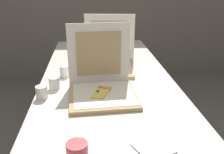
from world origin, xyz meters
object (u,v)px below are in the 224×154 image
Objects in this scene: pizza_box_middle at (109,61)px; cup_white_near_left at (42,92)px; table at (107,84)px; napkin_pile at (154,148)px; pizza_box_front at (102,86)px; cup_white_far at (77,57)px; cup_white_mid at (65,71)px; cup_white_near_center at (54,83)px.

pizza_box_middle reaches higher than cup_white_near_left.
napkin_pile is (0.13, -0.79, 0.05)m from table.
pizza_box_front reaches higher than pizza_box_middle.
pizza_box_middle is 0.30m from cup_white_far.
pizza_box_middle is at bearing 48.52° from cup_white_near_left.
cup_white_mid is 1.00× the size of cup_white_near_left.
pizza_box_front reaches higher than cup_white_near_left.
table is 0.30m from pizza_box_front.
cup_white_mid reaches higher than napkin_pile.
pizza_box_middle is 0.62m from cup_white_near_left.
pizza_box_middle is 2.32× the size of napkin_pile.
table is at bearing 26.90° from cup_white_near_center.
cup_white_near_left is at bearing -113.17° from cup_white_near_center.
table is 5.02× the size of pizza_box_middle.
pizza_box_middle is at bearing -38.37° from cup_white_far.
cup_white_mid is 0.33m from cup_white_far.
napkin_pile is (0.51, -0.50, -0.03)m from cup_white_near_left.
cup_white_far and cup_white_near_left have the same top height.
cup_white_near_center is (-0.33, -0.17, 0.09)m from table.
pizza_box_front reaches higher than cup_white_near_center.
pizza_box_middle reaches higher than cup_white_mid.
cup_white_near_left is 0.40× the size of napkin_pile.
cup_white_mid is 0.40× the size of napkin_pile.
pizza_box_front is 5.36× the size of cup_white_far.
cup_white_near_left is (-0.05, -0.13, 0.00)m from cup_white_near_center.
table is 0.80m from napkin_pile.
cup_white_near_center is at bearing -128.59° from pizza_box_middle.
napkin_pile is (0.41, -0.83, -0.03)m from cup_white_mid.
napkin_pile is (0.18, -0.51, -0.05)m from pizza_box_front.
cup_white_near_center reaches higher than napkin_pile.
cup_white_far is at bearing 101.07° from pizza_box_front.
cup_white_mid is 0.93m from napkin_pile.
pizza_box_front is at bearing -99.99° from table.
pizza_box_front is at bearing -53.85° from cup_white_mid.
table is 5.38× the size of pizza_box_front.
cup_white_near_center is (-0.28, 0.11, -0.02)m from pizza_box_front.
pizza_box_middle is 0.34m from cup_white_mid.
pizza_box_front is at bearing -22.15° from cup_white_near_center.
cup_white_near_left is at bearing -142.52° from table.
cup_white_near_center is 1.00× the size of cup_white_near_left.
pizza_box_front is 5.36× the size of cup_white_mid.
cup_white_far is 1.20m from napkin_pile.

